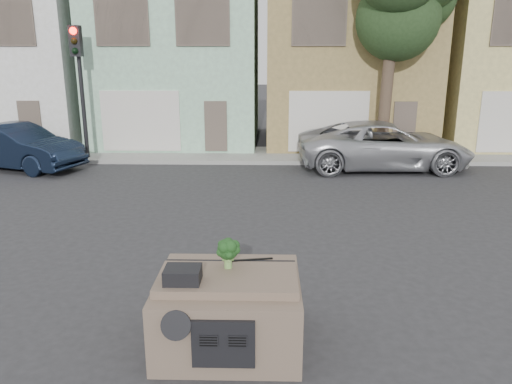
{
  "coord_description": "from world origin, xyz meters",
  "views": [
    {
      "loc": [
        0.54,
        -9.42,
        4.06
      ],
      "look_at": [
        0.31,
        0.5,
        1.3
      ],
      "focal_mm": 35.0,
      "sensor_mm": 36.0,
      "label": 1
    }
  ],
  "objects_px": {
    "silver_pickup": "(383,169)",
    "navy_sedan": "(19,169)",
    "broccoli": "(228,253)",
    "traffic_signal": "(81,95)"
  },
  "relations": [
    {
      "from": "navy_sedan",
      "to": "broccoli",
      "type": "relative_size",
      "value": 11.31
    },
    {
      "from": "navy_sedan",
      "to": "broccoli",
      "type": "distance_m",
      "value": 13.97
    },
    {
      "from": "navy_sedan",
      "to": "silver_pickup",
      "type": "distance_m",
      "value": 13.29
    },
    {
      "from": "silver_pickup",
      "to": "navy_sedan",
      "type": "bearing_deg",
      "value": 90.07
    },
    {
      "from": "navy_sedan",
      "to": "traffic_signal",
      "type": "bearing_deg",
      "value": -36.22
    },
    {
      "from": "silver_pickup",
      "to": "broccoli",
      "type": "relative_size",
      "value": 14.09
    },
    {
      "from": "silver_pickup",
      "to": "broccoli",
      "type": "height_order",
      "value": "broccoli"
    },
    {
      "from": "broccoli",
      "to": "navy_sedan",
      "type": "bearing_deg",
      "value": 127.73
    },
    {
      "from": "traffic_signal",
      "to": "broccoli",
      "type": "bearing_deg",
      "value": -62.35
    },
    {
      "from": "navy_sedan",
      "to": "silver_pickup",
      "type": "height_order",
      "value": "silver_pickup"
    }
  ]
}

